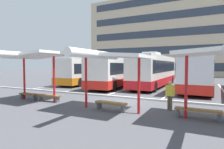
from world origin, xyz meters
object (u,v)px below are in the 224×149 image
(coach_bus_0, at_px, (86,71))
(bench_1, at_px, (49,97))
(coach_bus_1, at_px, (116,72))
(waiting_passenger_0, at_px, (170,94))
(waiting_shelter_1, at_px, (108,56))
(coach_bus_3, at_px, (199,72))
(bench_2, at_px, (111,104))
(bench_0, at_px, (29,95))
(waiting_shelter_2, at_px, (223,52))
(coach_bus_2, at_px, (155,71))
(waiting_shelter_0, at_px, (35,56))
(bench_3, at_px, (198,111))

(coach_bus_0, bearing_deg, bench_1, -67.61)
(coach_bus_1, relative_size, waiting_passenger_0, 6.96)
(waiting_passenger_0, bearing_deg, waiting_shelter_1, -147.79)
(coach_bus_3, distance_m, waiting_passenger_0, 10.15)
(bench_1, xyz_separation_m, bench_2, (4.81, -0.28, 0.00))
(coach_bus_0, height_order, bench_0, coach_bus_0)
(coach_bus_0, bearing_deg, waiting_shelter_2, -38.15)
(bench_0, xyz_separation_m, bench_1, (1.80, 0.09, 0.00))
(coach_bus_2, bearing_deg, bench_1, -109.50)
(coach_bus_0, height_order, coach_bus_1, coach_bus_1)
(coach_bus_1, relative_size, coach_bus_2, 0.88)
(waiting_shelter_0, distance_m, bench_2, 6.31)
(coach_bus_3, height_order, waiting_passenger_0, coach_bus_3)
(bench_3, bearing_deg, waiting_shelter_1, -171.68)
(bench_1, distance_m, waiting_passenger_0, 7.78)
(waiting_shelter_1, xyz_separation_m, bench_2, (0.00, 0.30, -2.57))
(bench_2, bearing_deg, waiting_shelter_1, -90.00)
(coach_bus_3, bearing_deg, waiting_shelter_1, -109.23)
(waiting_shelter_2, bearing_deg, waiting_passenger_0, 145.32)
(waiting_passenger_0, bearing_deg, waiting_shelter_2, -34.68)
(bench_0, height_order, waiting_shelter_2, waiting_shelter_2)
(bench_1, bearing_deg, waiting_passenger_0, 9.03)
(coach_bus_0, distance_m, coach_bus_1, 4.96)
(bench_0, bearing_deg, coach_bus_3, 46.58)
(coach_bus_3, height_order, waiting_shelter_0, coach_bus_3)
(bench_1, height_order, waiting_passenger_0, waiting_passenger_0)
(coach_bus_1, distance_m, waiting_passenger_0, 11.47)
(waiting_shelter_1, bearing_deg, bench_2, 90.00)
(coach_bus_3, bearing_deg, bench_2, -109.70)
(waiting_shelter_0, relative_size, waiting_passenger_0, 3.19)
(bench_2, bearing_deg, waiting_shelter_0, -179.85)
(coach_bus_3, distance_m, bench_2, 12.33)
(coach_bus_1, distance_m, coach_bus_2, 4.52)
(coach_bus_1, xyz_separation_m, bench_1, (-0.31, -9.99, -1.31))
(waiting_shelter_0, bearing_deg, waiting_shelter_2, -0.46)
(bench_1, bearing_deg, waiting_shelter_2, -2.21)
(coach_bus_3, distance_m, bench_0, 15.68)
(waiting_passenger_0, bearing_deg, coach_bus_2, 107.20)
(coach_bus_0, xyz_separation_m, bench_0, (2.74, -11.12, -1.28))
(coach_bus_0, relative_size, coach_bus_1, 0.94)
(waiting_shelter_1, bearing_deg, coach_bus_0, 128.84)
(bench_1, xyz_separation_m, bench_3, (9.08, 0.04, 0.01))
(waiting_passenger_0, bearing_deg, bench_1, -170.97)
(bench_3, bearing_deg, coach_bus_1, 131.41)
(coach_bus_2, xyz_separation_m, bench_2, (0.52, -12.40, -1.43))
(bench_3, distance_m, waiting_passenger_0, 1.92)
(bench_0, bearing_deg, bench_3, 0.72)
(coach_bus_0, distance_m, waiting_shelter_1, 14.96)
(coach_bus_2, xyz_separation_m, bench_3, (4.79, -12.08, -1.43))
(waiting_shelter_2, bearing_deg, coach_bus_2, 114.47)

